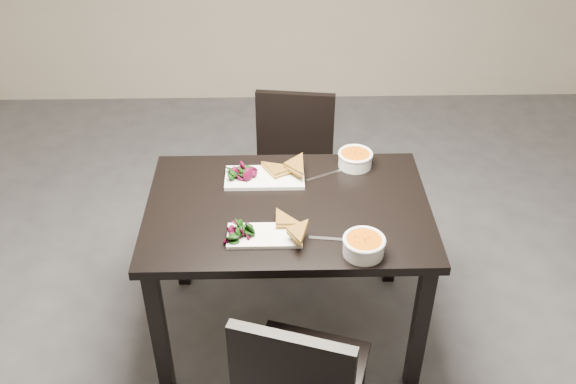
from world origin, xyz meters
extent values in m
plane|color=#47474C|center=(0.00, 0.00, 0.00)|extent=(5.00, 5.00, 0.00)
cube|color=black|center=(-0.20, 0.05, 0.73)|extent=(1.20, 0.80, 0.04)
cube|color=black|center=(-0.74, -0.29, 0.35)|extent=(0.06, 0.06, 0.71)
cube|color=black|center=(0.34, -0.29, 0.35)|extent=(0.06, 0.06, 0.71)
cube|color=black|center=(-0.74, 0.39, 0.35)|extent=(0.06, 0.06, 0.71)
cube|color=black|center=(0.34, 0.39, 0.35)|extent=(0.06, 0.06, 0.71)
cube|color=black|center=(-0.15, -0.58, 0.43)|extent=(0.53, 0.53, 0.04)
cube|color=black|center=(-0.27, -0.35, 0.21)|extent=(0.05, 0.05, 0.41)
cube|color=black|center=(-0.21, -0.76, 0.65)|extent=(0.41, 0.16, 0.40)
cube|color=black|center=(-0.17, 0.70, 0.43)|extent=(0.47, 0.47, 0.04)
cube|color=black|center=(-0.37, 0.55, 0.21)|extent=(0.04, 0.04, 0.41)
cube|color=black|center=(-0.01, 0.50, 0.21)|extent=(0.04, 0.04, 0.41)
cube|color=black|center=(-0.32, 0.90, 0.21)|extent=(0.04, 0.04, 0.41)
cube|color=black|center=(0.04, 0.86, 0.21)|extent=(0.04, 0.04, 0.41)
cube|color=black|center=(-0.14, 0.89, 0.65)|extent=(0.42, 0.09, 0.40)
cube|color=white|center=(-0.29, -0.16, 0.76)|extent=(0.30, 0.15, 0.01)
cylinder|color=white|center=(0.08, -0.26, 0.78)|extent=(0.16, 0.16, 0.06)
cylinder|color=#CF5D09|center=(0.08, -0.26, 0.81)|extent=(0.14, 0.14, 0.02)
torus|color=white|center=(0.08, -0.26, 0.82)|extent=(0.16, 0.16, 0.02)
cube|color=silver|center=(-0.03, -0.18, 0.75)|extent=(0.18, 0.04, 0.00)
cube|color=white|center=(-0.30, 0.25, 0.76)|extent=(0.35, 0.18, 0.02)
cylinder|color=white|center=(0.12, 0.35, 0.78)|extent=(0.15, 0.15, 0.06)
cylinder|color=#CF5D09|center=(0.12, 0.35, 0.81)|extent=(0.13, 0.13, 0.02)
torus|color=white|center=(0.12, 0.35, 0.81)|extent=(0.16, 0.16, 0.02)
cube|color=silver|center=(-0.03, 0.27, 0.75)|extent=(0.17, 0.09, 0.00)
camera|label=1|loc=(-0.24, -2.09, 2.36)|focal=39.61mm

